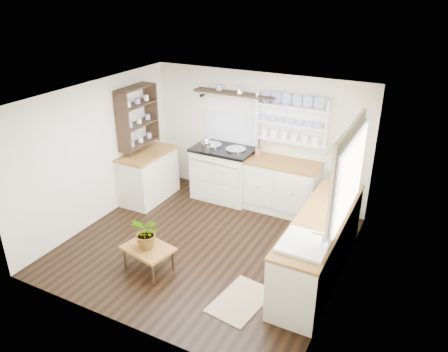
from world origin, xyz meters
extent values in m
cube|color=black|center=(0.00, 0.00, 0.00)|extent=(4.00, 3.80, 0.01)
cube|color=silver|center=(0.00, 1.90, 1.15)|extent=(4.00, 0.02, 2.30)
cube|color=silver|center=(2.00, 0.00, 1.15)|extent=(0.02, 3.80, 2.30)
cube|color=silver|center=(-2.00, 0.00, 1.15)|extent=(0.02, 3.80, 2.30)
cube|color=white|center=(0.00, 0.00, 2.30)|extent=(4.00, 3.80, 0.01)
cube|color=white|center=(1.96, 0.15, 1.50)|extent=(0.04, 1.40, 1.00)
cube|color=white|center=(1.94, 0.15, 1.50)|extent=(0.02, 1.50, 1.10)
cube|color=#F2E0C1|center=(1.92, 0.15, 2.08)|extent=(0.04, 1.55, 0.18)
cube|color=beige|center=(-0.51, 1.57, 0.46)|extent=(1.05, 0.68, 0.92)
cube|color=black|center=(-0.51, 1.57, 0.95)|extent=(1.09, 0.72, 0.05)
cylinder|color=silver|center=(-0.75, 1.57, 0.99)|extent=(0.36, 0.36, 0.03)
cylinder|color=silver|center=(-0.27, 1.57, 0.99)|extent=(0.36, 0.36, 0.03)
cylinder|color=silver|center=(-0.51, 1.19, 0.82)|extent=(0.94, 0.02, 0.02)
cube|color=beige|center=(0.60, 1.60, 0.44)|extent=(1.25, 0.60, 0.88)
cube|color=brown|center=(0.60, 1.60, 0.88)|extent=(1.27, 0.63, 0.04)
cube|color=beige|center=(1.70, 0.10, 0.44)|extent=(0.60, 2.40, 0.88)
cube|color=brown|center=(1.70, 0.10, 0.88)|extent=(0.62, 2.43, 0.04)
cube|color=white|center=(1.70, -0.65, 0.80)|extent=(0.55, 0.60, 0.28)
cylinder|color=silver|center=(1.90, -0.65, 1.00)|extent=(0.02, 0.02, 0.22)
cube|color=beige|center=(-1.70, 0.90, 0.44)|extent=(0.60, 1.10, 0.88)
cube|color=brown|center=(-1.70, 0.90, 0.88)|extent=(0.62, 1.13, 0.04)
cube|color=white|center=(0.65, 1.88, 1.55)|extent=(1.20, 0.03, 0.90)
cube|color=white|center=(0.65, 1.79, 1.55)|extent=(1.20, 0.22, 0.02)
cylinder|color=navy|center=(0.65, 1.80, 1.82)|extent=(0.20, 0.02, 0.20)
cube|color=black|center=(-0.40, 1.77, 1.92)|extent=(1.50, 0.24, 0.04)
cone|color=black|center=(-1.05, 1.84, 1.81)|extent=(0.06, 0.20, 0.06)
cone|color=black|center=(0.25, 1.84, 1.81)|extent=(0.06, 0.20, 0.06)
cube|color=black|center=(-1.84, 0.90, 1.55)|extent=(0.28, 0.80, 1.05)
cylinder|color=#A95B3E|center=(0.11, 1.68, 0.97)|extent=(0.11, 0.11, 0.13)
cube|color=brown|center=(-0.41, -0.89, 0.34)|extent=(0.74, 0.59, 0.04)
cylinder|color=black|center=(-0.72, -1.02, 0.16)|extent=(0.04, 0.04, 0.32)
cylinder|color=black|center=(-0.65, -0.65, 0.16)|extent=(0.04, 0.04, 0.32)
cylinder|color=black|center=(-0.17, -1.13, 0.16)|extent=(0.04, 0.04, 0.32)
cylinder|color=black|center=(-0.09, -0.76, 0.16)|extent=(0.04, 0.04, 0.32)
imported|color=#3F7233|center=(-0.41, -0.89, 0.59)|extent=(0.54, 0.52, 0.46)
cube|color=olive|center=(1.01, -0.90, 0.01)|extent=(0.66, 0.92, 0.02)
camera|label=1|loc=(2.83, -4.88, 3.74)|focal=35.00mm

